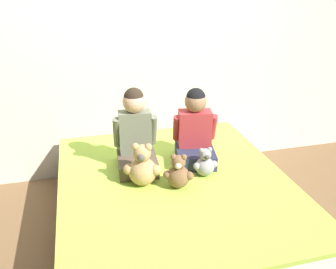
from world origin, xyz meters
name	(u,v)px	position (x,y,z in m)	size (l,w,h in m)	color
ground_plane	(174,228)	(0.00, 0.00, 0.00)	(14.00, 14.00, 0.00)	brown
wall_behind_bed	(144,43)	(0.00, 1.05, 1.25)	(8.00, 0.06, 2.50)	silver
bed	(174,205)	(0.00, 0.00, 0.22)	(1.67, 1.91, 0.44)	brown
child_on_left	(136,136)	(-0.23, 0.28, 0.69)	(0.34, 0.41, 0.63)	brown
child_on_right	(195,131)	(0.24, 0.28, 0.68)	(0.37, 0.43, 0.59)	#282D47
teddy_bear_held_by_left_child	(142,167)	(-0.24, 0.00, 0.57)	(0.26, 0.20, 0.32)	tan
teddy_bear_held_by_right_child	(205,164)	(0.24, 0.01, 0.53)	(0.19, 0.14, 0.23)	#939399
teddy_bear_between_children	(178,173)	(0.00, -0.10, 0.54)	(0.21, 0.16, 0.26)	brown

